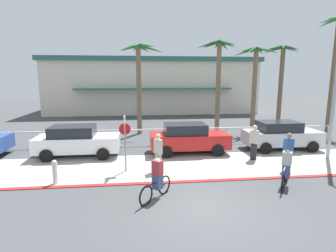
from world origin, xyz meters
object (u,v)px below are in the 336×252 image
(cyclist_red_0, at_px, (286,169))
(car_white_1, at_px, (77,141))
(bollard_0, at_px, (55,172))
(pedestrian_2, at_px, (158,154))
(car_red_2, at_px, (188,138))
(palm_tree_1, at_px, (139,65))
(palm_tree_4, at_px, (281,68))
(pedestrian_1, at_px, (254,144))
(pedestrian_0, at_px, (288,153))
(palm_tree_2, at_px, (218,63))
(palm_tree_5, at_px, (335,48))
(cyclist_black_1, at_px, (157,180))
(car_silver_3, at_px, (281,135))
(stop_sign_bike_lane, at_px, (125,136))
(palm_tree_3, at_px, (256,66))

(cyclist_red_0, bearing_deg, car_white_1, 150.59)
(bollard_0, relative_size, pedestrian_2, 0.57)
(car_white_1, height_order, car_red_2, same)
(palm_tree_1, xyz_separation_m, palm_tree_4, (11.57, 1.06, -0.11))
(pedestrian_1, bearing_deg, car_red_2, 152.07)
(car_white_1, relative_size, pedestrian_1, 2.39)
(palm_tree_4, bearing_deg, pedestrian_2, -138.52)
(car_white_1, xyz_separation_m, pedestrian_0, (10.16, -3.35, -0.05))
(palm_tree_1, xyz_separation_m, palm_tree_2, (5.96, -0.03, 0.24))
(palm_tree_5, bearing_deg, cyclist_red_0, -132.45)
(bollard_0, distance_m, palm_tree_2, 14.23)
(palm_tree_5, relative_size, car_red_2, 2.01)
(palm_tree_1, distance_m, cyclist_red_0, 12.90)
(palm_tree_1, bearing_deg, cyclist_black_1, -87.50)
(bollard_0, distance_m, cyclist_red_0, 9.20)
(car_silver_3, bearing_deg, pedestrian_0, -114.34)
(cyclist_red_0, bearing_deg, car_red_2, 119.90)
(palm_tree_4, height_order, cyclist_red_0, palm_tree_4)
(pedestrian_1, bearing_deg, car_white_1, 169.82)
(car_silver_3, xyz_separation_m, cyclist_black_1, (-7.81, -5.81, -0.18))
(car_white_1, distance_m, car_silver_3, 11.75)
(palm_tree_4, bearing_deg, stop_sign_bike_lane, -142.66)
(palm_tree_1, height_order, palm_tree_5, palm_tree_5)
(bollard_0, height_order, pedestrian_0, pedestrian_0)
(cyclist_red_0, xyz_separation_m, cyclist_black_1, (-5.12, -0.52, 0.00))
(palm_tree_4, distance_m, car_red_2, 11.87)
(palm_tree_2, xyz_separation_m, pedestrian_0, (0.75, -8.95, -4.53))
(cyclist_black_1, height_order, pedestrian_1, pedestrian_1)
(palm_tree_2, xyz_separation_m, cyclist_red_0, (-0.34, -10.72, -4.65))
(palm_tree_1, height_order, cyclist_black_1, palm_tree_1)
(car_red_2, bearing_deg, palm_tree_5, 22.93)
(bollard_0, xyz_separation_m, palm_tree_3, (12.49, 9.66, 4.59))
(palm_tree_1, bearing_deg, palm_tree_5, -1.41)
(cyclist_black_1, bearing_deg, pedestrian_0, 20.16)
(car_red_2, bearing_deg, car_white_1, -179.98)
(bollard_0, bearing_deg, pedestrian_1, 13.29)
(palm_tree_5, distance_m, cyclist_black_1, 19.11)
(car_red_2, distance_m, car_silver_3, 5.63)
(palm_tree_3, bearing_deg, car_red_2, -137.47)
(palm_tree_3, distance_m, car_silver_3, 7.07)
(palm_tree_1, height_order, pedestrian_0, palm_tree_1)
(palm_tree_3, xyz_separation_m, car_red_2, (-6.31, -5.79, -4.24))
(palm_tree_5, height_order, pedestrian_0, palm_tree_5)
(cyclist_red_0, bearing_deg, cyclist_black_1, -174.22)
(palm_tree_3, distance_m, pedestrian_1, 9.15)
(stop_sign_bike_lane, xyz_separation_m, car_silver_3, (9.03, 2.87, -0.81))
(palm_tree_5, height_order, car_white_1, palm_tree_5)
(palm_tree_4, bearing_deg, pedestrian_0, -115.84)
(palm_tree_5, bearing_deg, car_white_1, -164.17)
(palm_tree_5, relative_size, car_silver_3, 2.01)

